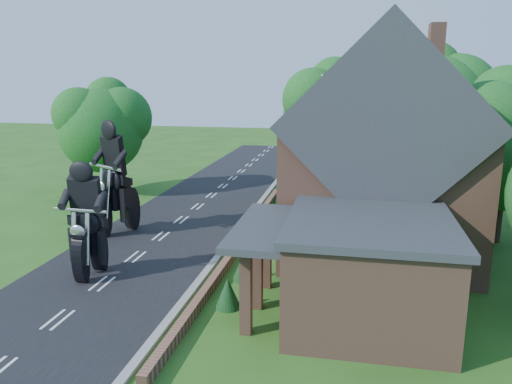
% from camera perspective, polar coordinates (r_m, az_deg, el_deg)
% --- Properties ---
extents(ground, '(120.00, 120.00, 0.00)m').
position_cam_1_polar(ground, '(20.58, -17.15, -10.01)').
color(ground, '#245217').
rests_on(ground, ground).
extents(road, '(7.00, 80.00, 0.02)m').
position_cam_1_polar(road, '(20.58, -17.15, -9.98)').
color(road, black).
rests_on(road, ground).
extents(kerb, '(0.30, 80.00, 0.12)m').
position_cam_1_polar(kerb, '(19.17, -7.32, -11.07)').
color(kerb, gray).
rests_on(kerb, ground).
extents(garden_wall, '(0.30, 22.00, 0.40)m').
position_cam_1_polar(garden_wall, '(23.42, -1.91, -6.04)').
color(garden_wall, '#8A5C46').
rests_on(garden_wall, ground).
extents(house, '(9.54, 8.64, 10.24)m').
position_cam_1_polar(house, '(22.82, 13.95, 3.81)').
color(house, '#8A5C46').
rests_on(house, ground).
extents(annex, '(7.05, 5.94, 3.44)m').
position_cam_1_polar(annex, '(16.88, 12.25, -8.43)').
color(annex, '#8A5C46').
rests_on(annex, ground).
extents(tree_behind_house, '(7.81, 7.20, 10.08)m').
position_cam_1_polar(tree_behind_house, '(33.05, 19.91, 9.48)').
color(tree_behind_house, black).
rests_on(tree_behind_house, ground).
extents(tree_behind_left, '(6.94, 6.40, 9.16)m').
position_cam_1_polar(tree_behind_left, '(33.74, 9.32, 9.30)').
color(tree_behind_left, black).
rests_on(tree_behind_left, ground).
extents(tree_far_road, '(6.08, 5.60, 7.84)m').
position_cam_1_polar(tree_far_road, '(34.82, -16.71, 7.56)').
color(tree_far_road, black).
rests_on(tree_far_road, ground).
extents(shrub_a, '(0.90, 0.90, 1.10)m').
position_cam_1_polar(shrub_a, '(17.65, -3.24, -11.44)').
color(shrub_a, '#103315').
rests_on(shrub_a, ground).
extents(shrub_b, '(0.90, 0.90, 1.10)m').
position_cam_1_polar(shrub_b, '(19.89, -1.41, -8.52)').
color(shrub_b, '#103315').
rests_on(shrub_b, ground).
extents(shrub_c, '(0.90, 0.90, 1.10)m').
position_cam_1_polar(shrub_c, '(22.18, 0.02, -6.18)').
color(shrub_c, '#103315').
rests_on(shrub_c, ground).
extents(shrub_d, '(0.90, 0.90, 1.10)m').
position_cam_1_polar(shrub_d, '(26.87, 2.12, -2.72)').
color(shrub_d, '#103315').
rests_on(shrub_d, ground).
extents(shrub_e, '(0.90, 0.90, 1.10)m').
position_cam_1_polar(shrub_e, '(29.26, 2.91, -1.41)').
color(shrub_e, '#103315').
rests_on(shrub_e, ground).
extents(shrub_f, '(0.90, 0.90, 1.10)m').
position_cam_1_polar(shrub_f, '(31.66, 3.58, -0.30)').
color(shrub_f, '#103315').
rests_on(shrub_f, ground).
extents(motorcycle_lead, '(0.44, 1.54, 1.42)m').
position_cam_1_polar(motorcycle_lead, '(21.16, -18.39, -7.39)').
color(motorcycle_lead, black).
rests_on(motorcycle_lead, ground).
extents(motorcycle_follow, '(1.36, 1.85, 1.74)m').
position_cam_1_polar(motorcycle_follow, '(26.46, -15.52, -2.74)').
color(motorcycle_follow, black).
rests_on(motorcycle_follow, ground).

